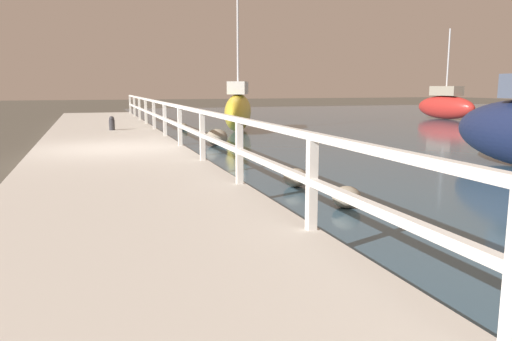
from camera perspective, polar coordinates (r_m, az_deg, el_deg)
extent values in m
plane|color=#4C473D|center=(12.97, -16.23, 1.04)|extent=(120.00, 120.00, 0.00)
cube|color=beige|center=(12.95, -16.27, 1.74)|extent=(3.70, 36.00, 0.32)
cube|color=white|center=(5.31, 6.39, -1.29)|extent=(0.10, 0.10, 1.05)
cube|color=white|center=(7.81, -1.92, 2.25)|extent=(0.10, 0.10, 1.05)
cube|color=white|center=(10.41, -6.16, 4.04)|extent=(0.10, 0.10, 1.05)
cube|color=white|center=(13.06, -8.70, 5.10)|extent=(0.10, 0.10, 1.05)
cube|color=white|center=(15.72, -10.39, 5.80)|extent=(0.10, 0.10, 1.05)
cube|color=white|center=(18.39, -11.59, 6.29)|extent=(0.10, 0.10, 1.05)
cube|color=white|center=(21.07, -12.49, 6.66)|extent=(0.10, 0.10, 1.05)
cube|color=white|center=(23.75, -13.18, 6.94)|extent=(0.10, 0.10, 1.05)
cube|color=white|center=(26.44, -13.74, 7.16)|extent=(0.10, 0.10, 1.05)
cube|color=white|center=(29.13, -14.19, 7.35)|extent=(0.10, 0.10, 1.05)
cube|color=white|center=(13.03, -8.75, 7.23)|extent=(0.09, 32.50, 0.08)
cube|color=white|center=(13.06, -8.70, 5.10)|extent=(0.09, 32.50, 0.08)
ellipsoid|color=slate|center=(21.44, -8.38, 4.97)|extent=(0.41, 0.37, 0.30)
ellipsoid|color=gray|center=(7.77, 10.31, -3.00)|extent=(0.45, 0.41, 0.34)
ellipsoid|color=gray|center=(15.83, -4.50, 3.82)|extent=(0.69, 0.62, 0.51)
ellipsoid|color=gray|center=(9.27, 4.54, -0.82)|extent=(0.46, 0.41, 0.34)
cylinder|color=#333338|center=(18.32, -16.14, 5.03)|extent=(0.20, 0.20, 0.37)
sphere|color=#333338|center=(18.30, -16.17, 5.71)|extent=(0.18, 0.18, 0.18)
ellipsoid|color=red|center=(30.51, 20.82, 6.77)|extent=(1.73, 4.07, 1.32)
cube|color=#9E937F|center=(30.49, 20.93, 8.50)|extent=(1.06, 1.87, 0.53)
cylinder|color=silver|center=(30.52, 21.11, 11.45)|extent=(0.09, 0.09, 3.68)
ellipsoid|color=gold|center=(20.98, -2.04, 6.65)|extent=(2.78, 5.00, 1.52)
cube|color=silver|center=(20.96, -2.06, 9.43)|extent=(1.43, 2.20, 0.51)
cylinder|color=silver|center=(21.06, -2.10, 15.28)|extent=(0.09, 0.09, 4.81)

